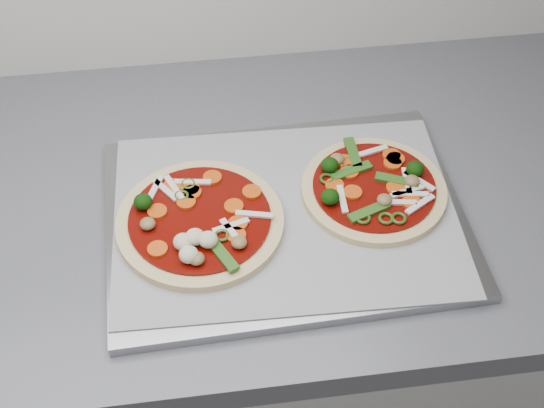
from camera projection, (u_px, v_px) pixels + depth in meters
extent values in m
cube|color=#B7B7B5|center=(509.00, 338.00, 1.42)|extent=(3.60, 0.60, 0.86)
cube|color=gray|center=(285.00, 217.00, 0.99)|extent=(0.47, 0.35, 0.02)
cube|color=#A4A4AA|center=(285.00, 213.00, 0.98)|extent=(0.45, 0.34, 0.00)
cylinder|color=#CFB37E|center=(200.00, 222.00, 0.96)|extent=(0.27, 0.27, 0.01)
cylinder|color=#610001|center=(200.00, 218.00, 0.96)|extent=(0.23, 0.23, 0.00)
cube|color=silver|center=(174.00, 187.00, 0.99)|extent=(0.03, 0.05, 0.00)
ellipsoid|color=beige|center=(183.00, 242.00, 0.92)|extent=(0.03, 0.03, 0.02)
cube|color=silver|center=(232.00, 232.00, 0.94)|extent=(0.03, 0.05, 0.00)
cylinder|color=#DB550D|center=(236.00, 235.00, 0.93)|extent=(0.03, 0.03, 0.00)
cube|color=silver|center=(165.00, 190.00, 0.98)|extent=(0.03, 0.04, 0.00)
cube|color=silver|center=(254.00, 214.00, 0.96)|extent=(0.05, 0.02, 0.00)
ellipsoid|color=olive|center=(239.00, 242.00, 0.92)|extent=(0.02, 0.02, 0.01)
ellipsoid|color=beige|center=(195.00, 237.00, 0.92)|extent=(0.03, 0.03, 0.02)
cylinder|color=#DB550D|center=(238.00, 223.00, 0.95)|extent=(0.03, 0.03, 0.00)
ellipsoid|color=beige|center=(208.00, 240.00, 0.92)|extent=(0.03, 0.03, 0.02)
torus|color=#2A4713|center=(188.00, 184.00, 0.99)|extent=(0.03, 0.03, 0.00)
cylinder|color=#DB550D|center=(212.00, 177.00, 1.00)|extent=(0.03, 0.03, 0.00)
torus|color=#2A4713|center=(222.00, 235.00, 0.93)|extent=(0.02, 0.02, 0.00)
cube|color=silver|center=(193.00, 182.00, 0.99)|extent=(0.05, 0.02, 0.00)
torus|color=#2A4713|center=(181.00, 196.00, 0.98)|extent=(0.02, 0.02, 0.00)
cylinder|color=#DB550D|center=(158.00, 249.00, 0.92)|extent=(0.03, 0.03, 0.00)
cylinder|color=#DB550D|center=(252.00, 192.00, 0.98)|extent=(0.03, 0.03, 0.00)
cube|color=#2D5C17|center=(222.00, 254.00, 0.91)|extent=(0.04, 0.06, 0.00)
ellipsoid|color=beige|center=(189.00, 255.00, 0.90)|extent=(0.03, 0.03, 0.02)
cube|color=silver|center=(231.00, 226.00, 0.94)|extent=(0.05, 0.02, 0.00)
cube|color=silver|center=(155.00, 189.00, 0.99)|extent=(0.03, 0.05, 0.00)
cylinder|color=#DB550D|center=(157.00, 211.00, 0.96)|extent=(0.03, 0.03, 0.00)
ellipsoid|color=olive|center=(148.00, 224.00, 0.94)|extent=(0.03, 0.03, 0.01)
ellipsoid|color=#0F3708|center=(143.00, 202.00, 0.96)|extent=(0.03, 0.03, 0.02)
cylinder|color=#DB550D|center=(192.00, 193.00, 0.98)|extent=(0.03, 0.03, 0.00)
cylinder|color=#DB550D|center=(190.00, 189.00, 0.99)|extent=(0.03, 0.03, 0.00)
cylinder|color=#DB550D|center=(172.00, 186.00, 0.99)|extent=(0.04, 0.04, 0.00)
cylinder|color=#DB550D|center=(234.00, 206.00, 0.97)|extent=(0.03, 0.03, 0.00)
cylinder|color=#DB550D|center=(186.00, 202.00, 0.97)|extent=(0.03, 0.03, 0.00)
ellipsoid|color=olive|center=(197.00, 259.00, 0.90)|extent=(0.03, 0.03, 0.01)
cylinder|color=#CFB37E|center=(374.00, 190.00, 1.00)|extent=(0.20, 0.20, 0.01)
cylinder|color=#610001|center=(374.00, 186.00, 1.00)|extent=(0.17, 0.17, 0.00)
torus|color=#2A4713|center=(327.00, 179.00, 1.00)|extent=(0.02, 0.02, 0.00)
ellipsoid|color=olive|center=(412.00, 181.00, 0.99)|extent=(0.03, 0.03, 0.01)
cylinder|color=#DB550D|center=(335.00, 185.00, 0.99)|extent=(0.03, 0.03, 0.00)
cube|color=silver|center=(410.00, 194.00, 0.98)|extent=(0.05, 0.02, 0.00)
cylinder|color=#DB550D|center=(412.00, 203.00, 0.97)|extent=(0.03, 0.03, 0.00)
torus|color=#2A4713|center=(363.00, 218.00, 0.95)|extent=(0.03, 0.03, 0.00)
cube|color=#2D5C17|center=(352.00, 171.00, 1.01)|extent=(0.06, 0.03, 0.00)
cylinder|color=#DB550D|center=(396.00, 159.00, 1.03)|extent=(0.03, 0.03, 0.00)
cube|color=silver|center=(398.00, 202.00, 0.97)|extent=(0.05, 0.02, 0.00)
ellipsoid|color=#0F3708|center=(330.00, 197.00, 0.97)|extent=(0.03, 0.03, 0.02)
cube|color=#2D5C17|center=(369.00, 211.00, 0.96)|extent=(0.06, 0.03, 0.00)
torus|color=#2A4713|center=(386.00, 218.00, 0.95)|extent=(0.02, 0.02, 0.00)
cube|color=silver|center=(407.00, 191.00, 0.99)|extent=(0.05, 0.02, 0.00)
cube|color=silver|center=(342.00, 199.00, 0.98)|extent=(0.01, 0.05, 0.00)
cube|color=#2D5C17|center=(353.00, 153.00, 1.03)|extent=(0.02, 0.06, 0.00)
ellipsoid|color=#0F3708|center=(415.00, 169.00, 1.00)|extent=(0.03, 0.03, 0.02)
torus|color=#2A4713|center=(399.00, 218.00, 0.95)|extent=(0.02, 0.02, 0.00)
ellipsoid|color=olive|center=(384.00, 200.00, 0.97)|extent=(0.03, 0.03, 0.01)
cylinder|color=#DB550D|center=(393.00, 163.00, 1.02)|extent=(0.04, 0.04, 0.00)
cube|color=silver|center=(407.00, 181.00, 1.00)|extent=(0.01, 0.05, 0.00)
cube|color=silver|center=(371.00, 151.00, 1.04)|extent=(0.05, 0.02, 0.00)
cylinder|color=#DB550D|center=(345.00, 161.00, 1.02)|extent=(0.03, 0.03, 0.00)
ellipsoid|color=#0F3708|center=(330.00, 165.00, 1.01)|extent=(0.03, 0.03, 0.02)
cylinder|color=#DB550D|center=(349.00, 172.00, 1.01)|extent=(0.03, 0.03, 0.00)
cylinder|color=#DB550D|center=(353.00, 192.00, 0.98)|extent=(0.03, 0.03, 0.00)
cube|color=silver|center=(420.00, 204.00, 0.97)|extent=(0.05, 0.03, 0.00)
cylinder|color=#DB550D|center=(392.00, 155.00, 1.03)|extent=(0.04, 0.04, 0.00)
cylinder|color=#DB550D|center=(396.00, 188.00, 0.99)|extent=(0.03, 0.03, 0.00)
ellipsoid|color=olive|center=(337.00, 159.00, 1.02)|extent=(0.03, 0.03, 0.01)
torus|color=#2A4713|center=(348.00, 163.00, 1.02)|extent=(0.02, 0.02, 0.00)
cube|color=#2D5C17|center=(397.00, 181.00, 1.00)|extent=(0.06, 0.04, 0.00)
cube|color=silver|center=(419.00, 181.00, 1.00)|extent=(0.04, 0.04, 0.00)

